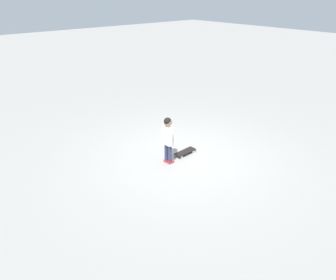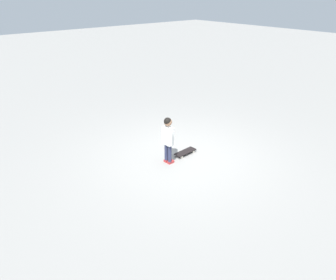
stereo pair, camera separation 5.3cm
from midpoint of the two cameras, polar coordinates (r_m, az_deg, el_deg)
name	(u,v)px [view 1 (the left image)]	position (r m, az deg, el deg)	size (l,w,h in m)	color
ground_plane	(185,157)	(7.09, 2.84, -3.09)	(50.00, 50.00, 0.00)	gray
child_person	(168,135)	(6.56, -0.22, 0.84)	(0.21, 0.38, 1.06)	#2D3351
skateboard	(185,152)	(7.18, 2.94, -2.19)	(0.56, 0.22, 0.07)	black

